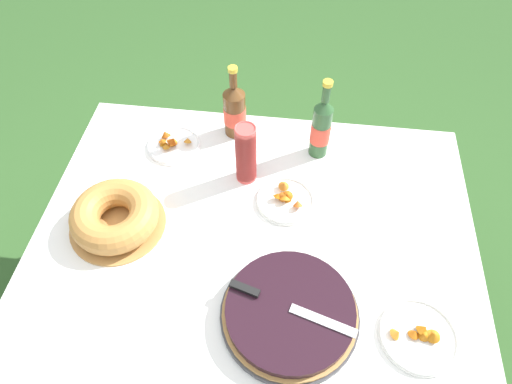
% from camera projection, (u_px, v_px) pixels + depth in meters
% --- Properties ---
extents(ground_plane, '(16.00, 16.00, 0.00)m').
position_uv_depth(ground_plane, '(254.00, 329.00, 2.06)').
color(ground_plane, '#335B28').
extents(garden_table, '(1.42, 1.16, 0.75)m').
position_uv_depth(garden_table, '(254.00, 252.00, 1.53)').
color(garden_table, brown).
rests_on(garden_table, ground_plane).
extents(tablecloth, '(1.43, 1.17, 0.10)m').
position_uv_depth(tablecloth, '(254.00, 243.00, 1.48)').
color(tablecloth, white).
rests_on(tablecloth, garden_table).
extents(berry_tart, '(0.40, 0.40, 0.06)m').
position_uv_depth(berry_tart, '(290.00, 312.00, 1.29)').
color(berry_tart, '#38383D').
rests_on(berry_tart, tablecloth).
extents(serving_knife, '(0.37, 0.13, 0.01)m').
position_uv_depth(serving_knife, '(281.00, 303.00, 1.27)').
color(serving_knife, silver).
rests_on(serving_knife, berry_tart).
extents(bundt_cake, '(0.32, 0.32, 0.10)m').
position_uv_depth(bundt_cake, '(115.00, 216.00, 1.47)').
color(bundt_cake, '#B78447').
rests_on(bundt_cake, tablecloth).
extents(cup_stack, '(0.07, 0.07, 0.24)m').
position_uv_depth(cup_stack, '(246.00, 154.00, 1.54)').
color(cup_stack, '#E04C47').
rests_on(cup_stack, tablecloth).
extents(cider_bottle_green, '(0.07, 0.07, 0.33)m').
position_uv_depth(cider_bottle_green, '(321.00, 128.00, 1.61)').
color(cider_bottle_green, '#2D562D').
rests_on(cider_bottle_green, tablecloth).
extents(cider_bottle_amber, '(0.08, 0.08, 0.30)m').
position_uv_depth(cider_bottle_amber, '(235.00, 110.00, 1.69)').
color(cider_bottle_amber, brown).
rests_on(cider_bottle_amber, tablecloth).
extents(snack_plate_near, '(0.22, 0.22, 0.05)m').
position_uv_depth(snack_plate_near, '(419.00, 336.00, 1.27)').
color(snack_plate_near, white).
rests_on(snack_plate_near, tablecloth).
extents(snack_plate_left, '(0.20, 0.20, 0.05)m').
position_uv_depth(snack_plate_left, '(286.00, 200.00, 1.56)').
color(snack_plate_left, white).
rests_on(snack_plate_left, tablecloth).
extents(snack_plate_right, '(0.20, 0.20, 0.06)m').
position_uv_depth(snack_plate_right, '(173.00, 144.00, 1.72)').
color(snack_plate_right, white).
rests_on(snack_plate_right, tablecloth).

